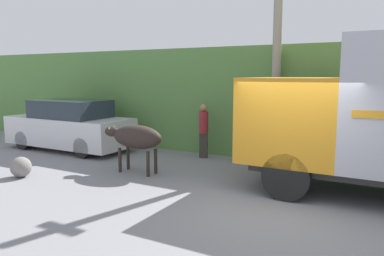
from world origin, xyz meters
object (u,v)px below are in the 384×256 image
parked_suv (69,126)px  roadside_rock (21,167)px  brown_cow (136,137)px  utility_pole (277,49)px  pedestrian_on_hill (204,128)px

parked_suv → roadside_rock: size_ratio=8.78×
brown_cow → parked_suv: 4.27m
roadside_rock → parked_suv: bearing=117.6°
brown_cow → utility_pole: 4.74m
pedestrian_on_hill → roadside_rock: 5.39m
parked_suv → pedestrian_on_hill: size_ratio=2.71×
utility_pole → roadside_rock: size_ratio=12.32×
brown_cow → parked_suv: bearing=154.4°
pedestrian_on_hill → utility_pole: 3.29m
brown_cow → parked_suv: size_ratio=0.40×
parked_suv → pedestrian_on_hill: (4.78, 1.12, 0.13)m
parked_suv → utility_pole: size_ratio=0.71×
utility_pole → brown_cow: bearing=-136.8°
brown_cow → utility_pole: utility_pole is taller
brown_cow → roadside_rock: size_ratio=3.51×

